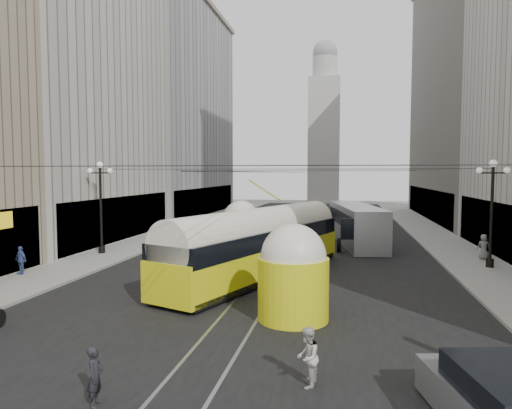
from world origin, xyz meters
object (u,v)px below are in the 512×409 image
at_px(pedestrian_crossing_a, 95,376).
at_px(streetcar, 260,244).
at_px(pedestrian_sidewalk_right, 484,247).
at_px(pedestrian_sidewalk_left, 21,260).
at_px(pedestrian_crossing_b, 307,357).
at_px(city_bus, 356,223).

bearing_deg(pedestrian_crossing_a, streetcar, -14.65).
distance_m(streetcar, pedestrian_sidewalk_right, 15.31).
height_order(streetcar, pedestrian_sidewalk_left, streetcar).
distance_m(pedestrian_crossing_b, pedestrian_sidewalk_right, 21.94).
xyz_separation_m(pedestrian_crossing_a, pedestrian_sidewalk_left, (-11.57, 12.02, 0.18)).
bearing_deg(pedestrian_crossing_a, city_bus, -23.07).
xyz_separation_m(streetcar, pedestrian_crossing_a, (-1.43, -14.43, -1.13)).
bearing_deg(pedestrian_sidewalk_right, pedestrian_crossing_b, 59.57).
relative_size(streetcar, pedestrian_sidewalk_left, 10.60).
relative_size(streetcar, pedestrian_crossing_a, 11.01).
height_order(city_bus, pedestrian_sidewalk_left, city_bus).
bearing_deg(pedestrian_crossing_b, pedestrian_crossing_a, -61.99).
distance_m(pedestrian_crossing_b, pedestrian_sidewalk_left, 19.39).
relative_size(pedestrian_crossing_a, pedestrian_sidewalk_left, 0.96).
relative_size(pedestrian_sidewalk_right, pedestrian_sidewalk_left, 1.04).
distance_m(streetcar, pedestrian_sidewalk_left, 13.25).
xyz_separation_m(pedestrian_sidewalk_right, pedestrian_sidewalk_left, (-26.47, -9.62, -0.03)).
bearing_deg(pedestrian_sidewalk_right, streetcar, 24.43).
height_order(pedestrian_crossing_b, pedestrian_sidewalk_right, pedestrian_sidewalk_right).
bearing_deg(city_bus, streetcar, -112.69).
xyz_separation_m(pedestrian_crossing_a, pedestrian_crossing_b, (5.06, 2.04, 0.06)).
bearing_deg(pedestrian_crossing_b, pedestrian_sidewalk_right, 159.31).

